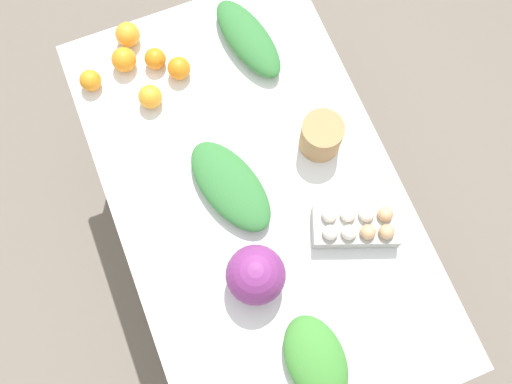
# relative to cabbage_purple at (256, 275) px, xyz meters

# --- Properties ---
(ground_plane) EXTENTS (8.00, 8.00, 0.00)m
(ground_plane) POSITION_rel_cabbage_purple_xyz_m (0.24, -0.10, -0.81)
(ground_plane) COLOR #70665B
(dining_table) EXTENTS (1.42, 0.84, 0.72)m
(dining_table) POSITION_rel_cabbage_purple_xyz_m (0.24, -0.10, -0.18)
(dining_table) COLOR silver
(dining_table) RESTS_ON ground_plane
(cabbage_purple) EXTENTS (0.17, 0.17, 0.17)m
(cabbage_purple) POSITION_rel_cabbage_purple_xyz_m (0.00, 0.00, 0.00)
(cabbage_purple) COLOR #7A2D75
(cabbage_purple) RESTS_ON dining_table
(egg_carton) EXTENTS (0.20, 0.27, 0.09)m
(egg_carton) POSITION_rel_cabbage_purple_xyz_m (0.03, -0.32, -0.04)
(egg_carton) COLOR #A8A8A3
(egg_carton) RESTS_ON dining_table
(paper_bag) EXTENTS (0.13, 0.13, 0.12)m
(paper_bag) POSITION_rel_cabbage_purple_xyz_m (0.32, -0.34, -0.02)
(paper_bag) COLOR #A87F51
(paper_bag) RESTS_ON dining_table
(greens_bunch_chard) EXTENTS (0.35, 0.19, 0.07)m
(greens_bunch_chard) POSITION_rel_cabbage_purple_xyz_m (0.72, -0.26, -0.05)
(greens_bunch_chard) COLOR #337538
(greens_bunch_chard) RESTS_ON dining_table
(greens_bunch_dandelion) EXTENTS (0.36, 0.25, 0.07)m
(greens_bunch_dandelion) POSITION_rel_cabbage_purple_xyz_m (0.28, -0.03, -0.05)
(greens_bunch_dandelion) COLOR #337538
(greens_bunch_dandelion) RESTS_ON dining_table
(greens_bunch_scallion) EXTENTS (0.24, 0.16, 0.08)m
(greens_bunch_scallion) POSITION_rel_cabbage_purple_xyz_m (-0.27, -0.07, -0.04)
(greens_bunch_scallion) COLOR #3D8433
(greens_bunch_scallion) RESTS_ON dining_table
(orange_0) EXTENTS (0.08, 0.08, 0.08)m
(orange_0) POSITION_rel_cabbage_purple_xyz_m (0.79, 0.13, -0.04)
(orange_0) COLOR orange
(orange_0) RESTS_ON dining_table
(orange_1) EXTENTS (0.07, 0.07, 0.07)m
(orange_1) POSITION_rel_cabbage_purple_xyz_m (0.64, 0.10, -0.05)
(orange_1) COLOR orange
(orange_1) RESTS_ON dining_table
(orange_2) EXTENTS (0.07, 0.07, 0.07)m
(orange_2) POSITION_rel_cabbage_purple_xyz_m (0.76, 0.04, -0.05)
(orange_2) COLOR orange
(orange_2) RESTS_ON dining_table
(orange_3) EXTENTS (0.07, 0.07, 0.07)m
(orange_3) POSITION_rel_cabbage_purple_xyz_m (0.77, 0.25, -0.05)
(orange_3) COLOR orange
(orange_3) RESTS_ON dining_table
(orange_4) EXTENTS (0.07, 0.07, 0.07)m
(orange_4) POSITION_rel_cabbage_purple_xyz_m (0.70, -0.02, -0.05)
(orange_4) COLOR orange
(orange_4) RESTS_ON dining_table
(orange_5) EXTENTS (0.08, 0.08, 0.08)m
(orange_5) POSITION_rel_cabbage_purple_xyz_m (0.88, 0.09, -0.04)
(orange_5) COLOR orange
(orange_5) RESTS_ON dining_table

